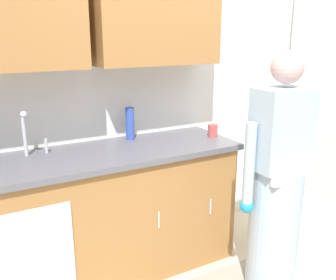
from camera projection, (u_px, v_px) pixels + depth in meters
The scene contains 8 objects.
kitchen_wall_with_uppers at pixel (136, 67), 2.84m from camera, with size 4.80×0.44×2.70m.
closet_door_panel at pixel (336, 115), 3.19m from camera, with size 1.10×0.04×2.10m, color silver.
counter_cabinet at pixel (103, 217), 2.68m from camera, with size 1.90×0.62×0.90m.
countertop at pixel (101, 155), 2.55m from camera, with size 1.96×0.66×0.04m, color #595960.
sink at pixel (37, 163), 2.36m from camera, with size 0.50×0.36×0.35m.
person_at_sink at pixel (276, 194), 2.47m from camera, with size 0.55×0.34×1.62m.
bottle_water_short at pixel (130, 124), 2.81m from camera, with size 0.07×0.07×0.25m, color #334CB2.
cup_by_sink at pixel (213, 131), 2.91m from camera, with size 0.08×0.08×0.10m, color #B24C47.
Camera 1 is at (-1.31, -1.65, 1.72)m, focal length 39.92 mm.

